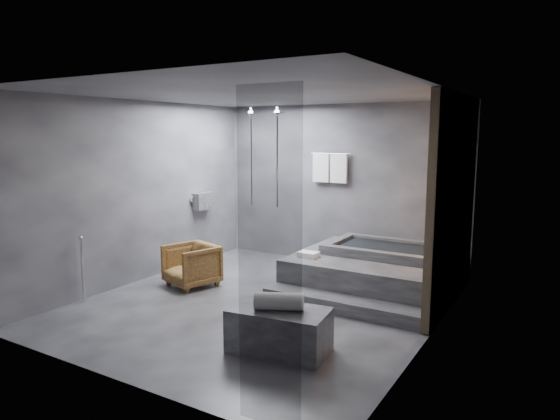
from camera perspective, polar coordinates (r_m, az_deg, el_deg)
The scene contains 7 objects.
room at distance 6.57m, azimuth 1.94°, elevation 3.79°, with size 5.00×5.04×2.82m.
tub_deck at distance 7.66m, azimuth 10.64°, elevation -6.92°, with size 2.20×2.00×0.50m, color #323235.
tub_step at distance 6.66m, azimuth 7.01°, elevation -10.69°, with size 2.20×0.36×0.18m, color #323235.
concrete_bench at distance 5.44m, azimuth -0.09°, elevation -13.56°, with size 1.04×0.57×0.47m, color #2D2D2F.
driftwood_chair at distance 7.73m, azimuth -10.08°, elevation -6.23°, with size 0.68×0.70×0.64m, color #442A11.
rolled_towel at distance 5.30m, azimuth -0.11°, elevation -10.40°, with size 0.19×0.19×0.52m, color silver.
deck_towel at distance 7.37m, azimuth 3.27°, elevation -5.10°, with size 0.28×0.21×0.08m, color white.
Camera 1 is at (3.56, -5.49, 2.30)m, focal length 32.00 mm.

